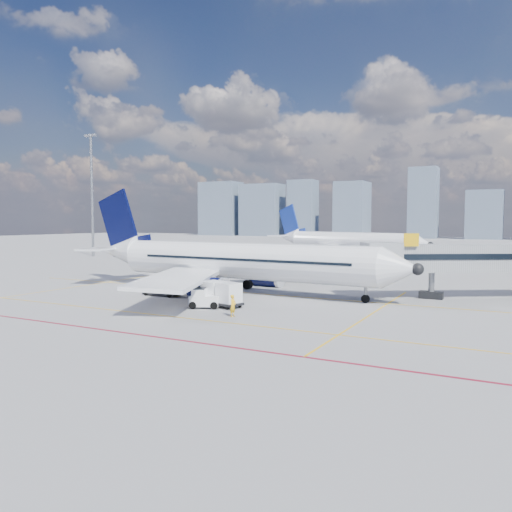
{
  "coord_description": "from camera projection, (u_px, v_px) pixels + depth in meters",
  "views": [
    {
      "loc": [
        24.11,
        -36.93,
        7.41
      ],
      "look_at": [
        1.45,
        6.3,
        4.0
      ],
      "focal_mm": 35.0,
      "sensor_mm": 36.0,
      "label": 1
    }
  ],
  "objects": [
    {
      "name": "distant_skyline",
      "position": [
        431.0,
        208.0,
        215.49
      ],
      "size": [
        241.11,
        15.81,
        30.72
      ],
      "color": "slate",
      "rests_on": "ground"
    },
    {
      "name": "baggage_tug",
      "position": [
        203.0,
        298.0,
        42.61
      ],
      "size": [
        2.85,
        2.35,
        1.73
      ],
      "rotation": [
        0.0,
        0.0,
        0.4
      ],
      "color": "white",
      "rests_on": "ground"
    },
    {
      "name": "floodlight_mast_nw",
      "position": [
        92.0,
        192.0,
        104.18
      ],
      "size": [
        3.2,
        0.61,
        25.45
      ],
      "color": "gray",
      "rests_on": "ground"
    },
    {
      "name": "second_aircraft",
      "position": [
        344.0,
        242.0,
        102.1
      ],
      "size": [
        37.52,
        31.75,
        11.46
      ],
      "rotation": [
        0.0,
        0.0,
        -0.39
      ],
      "color": "white",
      "rests_on": "ground"
    },
    {
      "name": "apron_markings",
      "position": [
        177.0,
        311.0,
        41.13
      ],
      "size": [
        90.0,
        35.12,
        0.01
      ],
      "color": "#E4A70C",
      "rests_on": "ground"
    },
    {
      "name": "main_aircraft",
      "position": [
        229.0,
        261.0,
        52.5
      ],
      "size": [
        39.13,
        34.08,
        11.41
      ],
      "rotation": [
        0.0,
        0.0,
        -0.05
      ],
      "color": "white",
      "rests_on": "ground"
    },
    {
      "name": "cargo_dolly",
      "position": [
        221.0,
        293.0,
        43.23
      ],
      "size": [
        4.24,
        2.71,
        2.15
      ],
      "rotation": [
        0.0,
        0.0,
        -0.27
      ],
      "color": "black",
      "rests_on": "ground"
    },
    {
      "name": "jet_bridge",
      "position": [
        509.0,
        259.0,
        48.11
      ],
      "size": [
        23.55,
        15.78,
        6.3
      ],
      "color": "#96999E",
      "rests_on": "ground"
    },
    {
      "name": "ramp_worker",
      "position": [
        233.0,
        306.0,
        38.71
      ],
      "size": [
        0.45,
        0.65,
        1.72
      ],
      "primitive_type": "imported",
      "rotation": [
        0.0,
        0.0,
        1.5
      ],
      "color": "yellow",
      "rests_on": "ground"
    },
    {
      "name": "ground",
      "position": [
        209.0,
        305.0,
        44.31
      ],
      "size": [
        420.0,
        420.0,
        0.0
      ],
      "primitive_type": "plane",
      "color": "gray",
      "rests_on": "ground"
    },
    {
      "name": "belt_loader",
      "position": [
        163.0,
        290.0,
        49.56
      ],
      "size": [
        5.5,
        1.51,
        2.25
      ],
      "rotation": [
        0.0,
        0.0,
        0.0
      ],
      "color": "black",
      "rests_on": "ground"
    }
  ]
}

